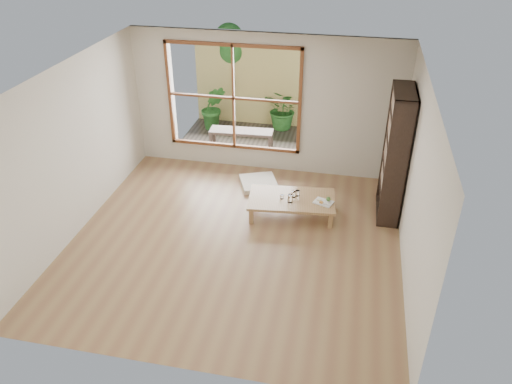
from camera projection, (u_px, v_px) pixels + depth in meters
The scene contains 15 objects.
ground at pixel (236, 240), 7.75m from camera, with size 5.00×5.00×0.00m, color #98774C.
low_table at pixel (292, 200), 8.24m from camera, with size 1.49×0.93×0.31m.
floor_cushion at pixel (259, 183), 9.19m from camera, with size 0.63×0.63×0.09m, color silver.
bookshelf at pixel (395, 155), 7.89m from camera, with size 0.34×0.96×2.14m, color #30221B.
glass_tall at pixel (290, 199), 8.08m from camera, with size 0.08×0.08×0.14m, color silver.
glass_mid at pixel (294, 194), 8.23m from camera, with size 0.07×0.07×0.10m, color silver.
glass_short at pixel (297, 193), 8.27m from camera, with size 0.07×0.07×0.10m, color silver.
glass_small at pixel (282, 197), 8.19m from camera, with size 0.06×0.06×0.07m, color silver.
food_tray at pixel (324, 201), 8.09m from camera, with size 0.35×0.30×0.09m.
deck at pixel (248, 141), 10.84m from camera, with size 2.80×2.00×0.05m, color #363027.
garden_bench at pixel (241, 133), 10.30m from camera, with size 1.32×0.45×0.41m.
bamboo_fence at pixel (257, 86), 11.22m from camera, with size 2.80×0.06×1.80m, color tan.
shrub_right at pixel (284, 109), 11.14m from camera, with size 0.84×0.73×0.94m, color #296726.
shrub_left at pixel (213, 108), 11.12m from camera, with size 0.55×0.45×1.00m, color #296726.
garden_tree at pixel (230, 49), 11.22m from camera, with size 1.04×0.85×2.22m.
Camera 1 is at (1.58, -6.07, 4.62)m, focal length 35.00 mm.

